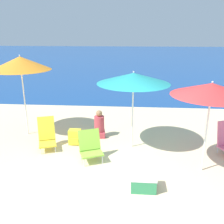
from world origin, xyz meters
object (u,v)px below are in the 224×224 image
Objects in this scene: beach_chair_lime at (90,146)px; backpack_yellow at (75,137)px; beach_chair_yellow at (47,135)px; beach_umbrella_orange at (20,63)px; beach_umbrella_red at (212,89)px; person_seated_near at (99,126)px; beach_umbrella_teal at (133,78)px; cooler_box at (143,182)px.

backpack_yellow is (-0.56, 0.82, -0.15)m from beach_chair_lime.
beach_chair_lime is 0.88× the size of beach_chair_yellow.
beach_chair_yellow is at bearing -157.43° from backpack_yellow.
beach_umbrella_red is at bearing -20.03° from beach_umbrella_orange.
beach_umbrella_orange is 3.25× the size of beach_chair_lime.
beach_umbrella_orange is at bearing 170.47° from person_seated_near.
beach_chair_lime is at bearing -100.44° from person_seated_near.
beach_umbrella_red is at bearing -32.13° from beach_chair_yellow.
beach_umbrella_red is 2.51× the size of person_seated_near.
person_seated_near is at bearing 146.27° from beach_umbrella_red.
beach_umbrella_red is 0.86× the size of beach_umbrella_orange.
beach_umbrella_teal is 2.48× the size of beach_chair_yellow.
beach_umbrella_teal is at bearing -11.56° from beach_umbrella_orange.
beach_umbrella_teal is 2.24m from backpack_yellow.
beach_umbrella_red reaches higher than person_seated_near.
beach_umbrella_teal reaches higher than beach_chair_lime.
beach_umbrella_red is at bearing -34.38° from beach_umbrella_teal.
backpack_yellow is at bearing -20.41° from beach_umbrella_orange.
beach_chair_yellow is 1.51m from person_seated_near.
beach_umbrella_teal is at bearing -13.82° from beach_chair_yellow.
beach_umbrella_orange is 2.87× the size of beach_chair_yellow.
beach_umbrella_orange reaches higher than beach_chair_lime.
beach_umbrella_red is 2.93m from beach_chair_lime.
beach_umbrella_red is 4.93m from beach_umbrella_orange.
person_seated_near is at bearing 13.38° from beach_chair_yellow.
beach_umbrella_red reaches higher than cooler_box.
person_seated_near reaches higher than backpack_yellow.
beach_chair_lime is 1.63m from cooler_box.
person_seated_near is at bearing 65.75° from beach_chair_lime.
beach_chair_yellow reaches higher than cooler_box.
beach_chair_yellow is 1.64× the size of cooler_box.
beach_chair_lime is at bearing -33.62° from beach_umbrella_orange.
person_seated_near is (-0.94, 0.60, -1.51)m from beach_umbrella_teal.
beach_umbrella_red reaches higher than beach_chair_lime.
beach_chair_yellow is 0.74m from backpack_yellow.
beach_chair_yellow is (-1.23, 0.55, 0.00)m from beach_chair_lime.
beach_chair_lime is at bearing -43.60° from beach_chair_yellow.
beach_umbrella_red is 3.65m from backpack_yellow.
person_seated_near is at bearing 147.36° from beach_umbrella_teal.
person_seated_near is at bearing 42.29° from backpack_yellow.
person_seated_near is (2.15, -0.03, -1.76)m from beach_umbrella_orange.
beach_umbrella_orange reaches higher than backpack_yellow.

